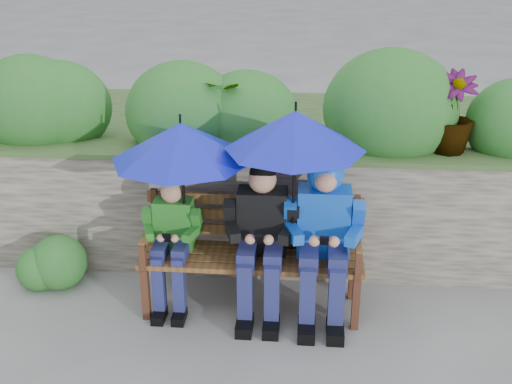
# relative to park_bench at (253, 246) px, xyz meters

# --- Properties ---
(ground) EXTENTS (60.00, 60.00, 0.00)m
(ground) POSITION_rel_park_bench_xyz_m (0.03, -0.19, -0.48)
(ground) COLOR slate
(ground) RESTS_ON ground
(garden_backdrop) EXTENTS (8.02, 2.83, 1.86)m
(garden_backdrop) POSITION_rel_park_bench_xyz_m (-0.09, 1.37, 0.19)
(garden_backdrop) COLOR #5D5751
(garden_backdrop) RESTS_ON ground
(park_bench) EXTENTS (1.61, 0.47, 0.85)m
(park_bench) POSITION_rel_park_bench_xyz_m (0.00, 0.00, 0.00)
(park_bench) COLOR #4C291A
(park_bench) RESTS_ON ground
(boy_left) EXTENTS (0.42, 0.49, 0.99)m
(boy_left) POSITION_rel_park_bench_xyz_m (-0.58, -0.06, 0.08)
(boy_left) COLOR #216D20
(boy_left) RESTS_ON ground
(boy_middle) EXTENTS (0.53, 0.62, 1.13)m
(boy_middle) POSITION_rel_park_bench_xyz_m (0.07, -0.08, 0.14)
(boy_middle) COLOR black
(boy_middle) RESTS_ON ground
(boy_right) EXTENTS (0.56, 0.68, 1.18)m
(boy_right) POSITION_rel_park_bench_xyz_m (0.51, -0.07, 0.21)
(boy_right) COLOR #0044DB
(boy_right) RESTS_ON ground
(umbrella_left) EXTENTS (0.99, 0.99, 0.82)m
(umbrella_left) POSITION_rel_park_bench_xyz_m (-0.49, -0.02, 0.79)
(umbrella_left) COLOR #151ED0
(umbrella_left) RESTS_ON ground
(umbrella_right) EXTENTS (0.96, 0.96, 0.92)m
(umbrella_right) POSITION_rel_park_bench_xyz_m (0.29, -0.08, 0.91)
(umbrella_right) COLOR #151ED0
(umbrella_right) RESTS_ON ground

